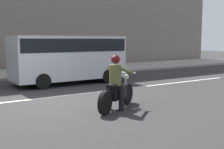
# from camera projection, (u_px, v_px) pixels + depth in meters

# --- Properties ---
(ground_plane) EXTENTS (80.00, 80.00, 0.00)m
(ground_plane) POSITION_uv_depth(u_px,v_px,m) (53.00, 103.00, 9.10)
(ground_plane) COLOR #2B2B2B
(lane_marking_stripe) EXTENTS (18.00, 0.14, 0.01)m
(lane_marking_stripe) POSITION_uv_depth(u_px,v_px,m) (60.00, 96.00, 10.18)
(lane_marking_stripe) COLOR silver
(lane_marking_stripe) RESTS_ON ground_plane
(motorcycle_with_rider_olive) EXTENTS (1.89, 1.18, 1.56)m
(motorcycle_with_rider_olive) POSITION_uv_depth(u_px,v_px,m) (117.00, 87.00, 8.25)
(motorcycle_with_rider_olive) COLOR black
(motorcycle_with_rider_olive) RESTS_ON ground_plane
(parked_van_silver) EXTENTS (5.01, 1.96, 2.14)m
(parked_van_silver) POSITION_uv_depth(u_px,v_px,m) (68.00, 56.00, 13.05)
(parked_van_silver) COLOR #B2B5BA
(parked_van_silver) RESTS_ON ground_plane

